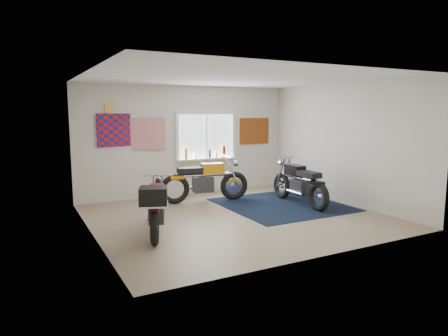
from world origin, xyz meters
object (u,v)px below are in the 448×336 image
maroon_tourer (156,207)px  yellow_triumph (205,182)px  navy_rug (281,205)px  black_chrome_bike (299,185)px

maroon_tourer → yellow_triumph: bearing=-21.6°
navy_rug → maroon_tourer: (-3.18, -0.86, 0.49)m
navy_rug → black_chrome_bike: (0.37, -0.15, 0.45)m
yellow_triumph → maroon_tourer: bearing=-123.6°
yellow_triumph → black_chrome_bike: size_ratio=1.04×
black_chrome_bike → maroon_tourer: 3.62m
navy_rug → yellow_triumph: bearing=141.4°
navy_rug → maroon_tourer: size_ratio=1.42×
black_chrome_bike → maroon_tourer: size_ratio=1.11×
yellow_triumph → black_chrome_bike: 2.15m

